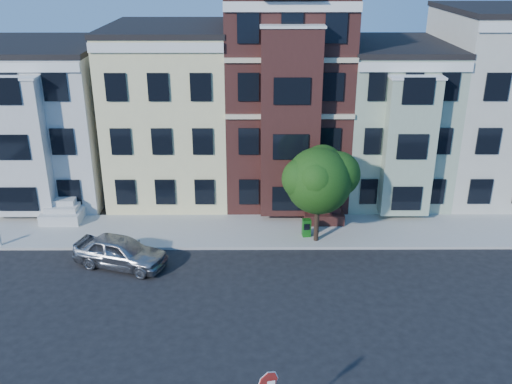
{
  "coord_description": "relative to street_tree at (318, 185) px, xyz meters",
  "views": [
    {
      "loc": [
        -1.97,
        -19.96,
        14.01
      ],
      "look_at": [
        -1.86,
        3.66,
        4.2
      ],
      "focal_mm": 40.0,
      "sensor_mm": 36.0,
      "label": 1
    }
  ],
  "objects": [
    {
      "name": "house_white",
      "position": [
        -16.31,
        7.72,
        1.22
      ],
      "size": [
        8.0,
        9.0,
        9.0
      ],
      "primitive_type": "cube",
      "color": "beige",
      "rests_on": "ground"
    },
    {
      "name": "far_sidewalk",
      "position": [
        -1.31,
        1.22,
        -3.2
      ],
      "size": [
        60.0,
        4.0,
        0.15
      ],
      "primitive_type": "cube",
      "color": "#9E9B93",
      "rests_on": "ground"
    },
    {
      "name": "house_green",
      "position": [
        5.19,
        7.72,
        1.22
      ],
      "size": [
        6.0,
        9.0,
        9.0
      ],
      "primitive_type": "cube",
      "color": "#97AA8E",
      "rests_on": "ground"
    },
    {
      "name": "street_tree",
      "position": [
        0.0,
        0.0,
        0.0
      ],
      "size": [
        6.9,
        6.9,
        6.26
      ],
      "primitive_type": null,
      "rotation": [
        0.0,
        0.0,
        -0.35
      ],
      "color": "#214D12",
      "rests_on": "far_sidewalk"
    },
    {
      "name": "newspaper_box",
      "position": [
        -0.47,
        0.51,
        -2.65
      ],
      "size": [
        0.47,
        0.43,
        0.96
      ],
      "primitive_type": "cube",
      "rotation": [
        0.0,
        0.0,
        0.11
      ],
      "color": "#156117",
      "rests_on": "far_sidewalk"
    },
    {
      "name": "house_cream",
      "position": [
        12.19,
        7.72,
        2.22
      ],
      "size": [
        8.0,
        9.0,
        11.0
      ],
      "primitive_type": "cube",
      "color": "beige",
      "rests_on": "ground"
    },
    {
      "name": "house_yellow",
      "position": [
        -8.31,
        7.72,
        1.72
      ],
      "size": [
        7.0,
        9.0,
        10.0
      ],
      "primitive_type": "cube",
      "color": "beige",
      "rests_on": "ground"
    },
    {
      "name": "house_brown",
      "position": [
        -1.31,
        7.72,
        2.72
      ],
      "size": [
        7.0,
        9.0,
        12.0
      ],
      "primitive_type": "cube",
      "color": "#371916",
      "rests_on": "ground"
    },
    {
      "name": "parked_car",
      "position": [
        -9.74,
        -2.38,
        -2.5
      ],
      "size": [
        4.93,
        3.19,
        1.56
      ],
      "primitive_type": "imported",
      "rotation": [
        0.0,
        0.0,
        1.25
      ],
      "color": "gray",
      "rests_on": "ground"
    },
    {
      "name": "ground",
      "position": [
        -1.31,
        -6.78,
        -3.28
      ],
      "size": [
        120.0,
        120.0,
        0.0
      ],
      "primitive_type": "plane",
      "color": "black"
    }
  ]
}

